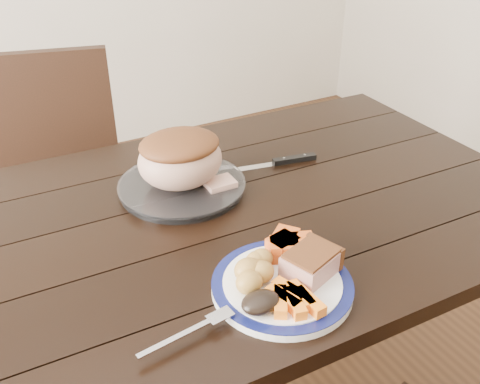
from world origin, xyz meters
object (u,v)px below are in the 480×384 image
dining_table (206,249)px  fork (194,330)px  pork_slice (311,264)px  serving_platter (182,187)px  carving_knife (281,162)px  chair_far (59,181)px  dinner_plate (282,286)px  roast_joint (180,160)px

dining_table → fork: fork is taller
dining_table → pork_slice: bearing=-75.2°
serving_platter → carving_knife: size_ratio=0.94×
chair_far → carving_knife: (0.48, -0.61, 0.23)m
dinner_plate → carving_knife: 0.49m
carving_knife → dinner_plate: bearing=-111.4°
dining_table → serving_platter: bearing=89.5°
serving_platter → fork: size_ratio=1.67×
serving_platter → carving_knife: 0.28m
pork_slice → dinner_plate: bearing=175.2°
chair_far → dinner_plate: (0.22, -1.03, 0.23)m
serving_platter → dinner_plate: bearing=-87.4°
dinner_plate → roast_joint: 0.42m
fork → roast_joint: roast_joint is taller
dining_table → carving_knife: 0.33m
chair_far → pork_slice: size_ratio=9.62×
roast_joint → serving_platter: bearing=-116.6°
dining_table → roast_joint: size_ratio=8.02×
dinner_plate → carving_knife: size_ratio=0.82×
pork_slice → carving_knife: size_ratio=0.30×
dinner_plate → serving_platter: serving_platter is taller
dining_table → fork: (-0.17, -0.32, 0.11)m
fork → carving_knife: bearing=37.8°
dinner_plate → carving_knife: bearing=57.8°
carving_knife → pork_slice: bearing=-105.1°
dinner_plate → roast_joint: (-0.02, 0.42, 0.07)m
serving_platter → roast_joint: size_ratio=1.47×
dining_table → carving_knife: bearing=24.3°
pork_slice → roast_joint: bearing=100.3°
dinner_plate → serving_platter: size_ratio=0.88×
dining_table → serving_platter: 0.16m
pork_slice → roast_joint: roast_joint is taller
fork → pork_slice: bearing=-0.7°
dinner_plate → serving_platter: 0.42m
roast_joint → pork_slice: bearing=-79.7°
pork_slice → carving_knife: pork_slice is taller
pork_slice → carving_knife: (0.21, 0.42, -0.04)m
dining_table → chair_far: bearing=105.1°
fork → roast_joint: (0.17, 0.45, 0.06)m
dining_table → fork: bearing=-118.3°
chair_far → carving_knife: size_ratio=2.92×
dining_table → chair_far: size_ratio=1.75×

